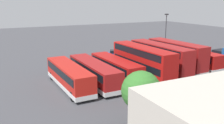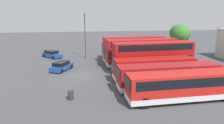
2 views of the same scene
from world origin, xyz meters
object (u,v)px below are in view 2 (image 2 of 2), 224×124
(bus_double_decker_second, at_px, (134,49))
(lamp_post_tall, at_px, (85,33))
(bus_double_decker_third, at_px, (142,52))
(bus_single_deck_sixth, at_px, (168,76))
(box_truck_blue, at_px, (138,44))
(bus_single_deck_fifth, at_px, (154,68))
(bus_single_deck_near_end, at_px, (129,50))
(car_hatchback_silver, at_px, (62,66))
(bus_single_deck_seventh, at_px, (183,85))
(waste_bin_yellow, at_px, (71,95))
(car_small_green, at_px, (52,54))
(bus_double_decker_fourth, at_px, (153,56))

(bus_double_decker_second, xyz_separation_m, lamp_post_tall, (-4.59, -8.48, 2.47))
(bus_double_decker_third, height_order, bus_single_deck_sixth, bus_double_decker_third)
(bus_single_deck_sixth, xyz_separation_m, box_truck_blue, (-23.95, 3.29, 0.08))
(bus_single_deck_sixth, relative_size, lamp_post_tall, 1.43)
(bus_single_deck_sixth, relative_size, box_truck_blue, 1.58)
(bus_double_decker_third, height_order, bus_single_deck_fifth, bus_double_decker_third)
(bus_single_deck_near_end, relative_size, box_truck_blue, 1.37)
(bus_double_decker_second, bearing_deg, car_hatchback_silver, -72.69)
(bus_single_deck_seventh, height_order, box_truck_blue, box_truck_blue)
(bus_single_deck_fifth, distance_m, waste_bin_yellow, 11.87)
(bus_single_deck_sixth, distance_m, bus_single_deck_seventh, 3.40)
(bus_single_deck_seventh, xyz_separation_m, car_small_green, (-23.92, -15.47, -0.92))
(bus_double_decker_fourth, distance_m, waste_bin_yellow, 14.77)
(bus_single_deck_seventh, height_order, car_hatchback_silver, bus_single_deck_seventh)
(bus_single_deck_seventh, relative_size, car_hatchback_silver, 2.57)
(bus_double_decker_third, height_order, waste_bin_yellow, bus_double_decker_third)
(car_small_green, bearing_deg, bus_single_deck_sixth, 36.88)
(bus_double_decker_second, height_order, box_truck_blue, bus_double_decker_second)
(bus_double_decker_fourth, xyz_separation_m, waste_bin_yellow, (8.53, -11.90, -1.98))
(bus_double_decker_fourth, bearing_deg, bus_double_decker_second, -171.86)
(box_truck_blue, bearing_deg, bus_double_decker_second, -20.53)
(bus_single_deck_fifth, xyz_separation_m, waste_bin_yellow, (4.82, -10.78, -1.15))
(car_hatchback_silver, bearing_deg, bus_single_deck_seventh, 43.12)
(box_truck_blue, height_order, waste_bin_yellow, box_truck_blue)
(car_hatchback_silver, height_order, car_small_green, same)
(bus_single_deck_sixth, xyz_separation_m, bus_single_deck_seventh, (3.40, 0.08, -0.00))
(bus_double_decker_second, relative_size, bus_double_decker_third, 0.94)
(bus_single_deck_near_end, distance_m, car_hatchback_silver, 14.68)
(bus_single_deck_near_end, relative_size, bus_double_decker_fourth, 0.86)
(bus_single_deck_sixth, xyz_separation_m, car_hatchback_silver, (-10.41, -12.86, -0.92))
(bus_single_deck_near_end, distance_m, car_small_green, 15.25)
(bus_single_deck_sixth, distance_m, car_hatchback_silver, 16.57)
(bus_double_decker_second, bearing_deg, bus_single_deck_seventh, 1.27)
(bus_single_deck_near_end, relative_size, lamp_post_tall, 1.24)
(bus_single_deck_fifth, relative_size, car_hatchback_silver, 2.41)
(bus_single_deck_near_end, bearing_deg, waste_bin_yellow, -29.25)
(bus_double_decker_second, height_order, car_small_green, bus_double_decker_second)
(bus_double_decker_fourth, xyz_separation_m, car_small_green, (-13.28, -16.09, -1.75))
(bus_double_decker_second, distance_m, box_truck_blue, 10.31)
(bus_double_decker_second, bearing_deg, car_small_green, -112.34)
(box_truck_blue, height_order, car_small_green, box_truck_blue)
(car_small_green, xyz_separation_m, waste_bin_yellow, (21.81, 4.19, -0.23))
(bus_double_decker_third, bearing_deg, bus_single_deck_sixth, -0.47)
(lamp_post_tall, bearing_deg, bus_single_deck_near_end, 84.22)
(waste_bin_yellow, bearing_deg, bus_double_decker_fourth, 125.64)
(bus_double_decker_second, xyz_separation_m, bus_double_decker_fourth, (7.09, 1.01, 0.00))
(bus_single_deck_fifth, relative_size, box_truck_blue, 1.43)
(car_small_green, bearing_deg, bus_single_deck_seventh, 32.89)
(bus_double_decker_fourth, distance_m, bus_single_deck_fifth, 3.97)
(bus_single_deck_fifth, xyz_separation_m, box_truck_blue, (-20.43, 3.71, 0.08))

